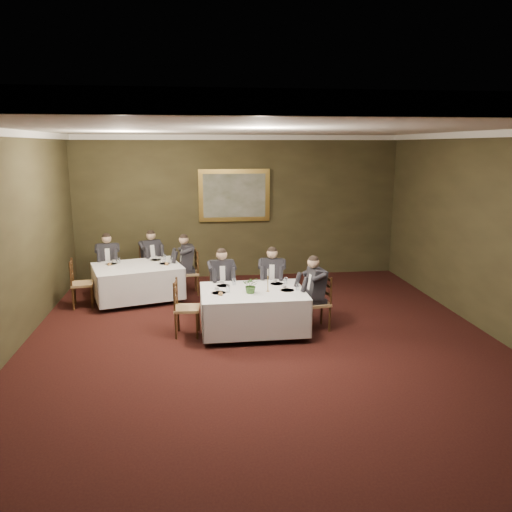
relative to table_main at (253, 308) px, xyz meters
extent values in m
plane|color=black|center=(0.10, -1.03, -0.45)|extent=(10.00, 10.00, 0.00)
cube|color=silver|center=(0.10, -1.03, 3.05)|extent=(8.00, 10.00, 0.10)
cube|color=#312A18|center=(0.10, 3.97, 1.30)|extent=(8.00, 0.10, 3.50)
cube|color=#312A18|center=(0.10, -6.03, 1.30)|extent=(8.00, 0.10, 3.50)
cube|color=white|center=(0.10, 3.92, 2.99)|extent=(8.00, 0.10, 0.12)
cube|color=white|center=(0.10, -5.98, 2.99)|extent=(8.00, 0.10, 0.12)
cube|color=black|center=(0.00, 0.00, 0.28)|extent=(1.77, 1.33, 0.04)
cube|color=white|center=(0.00, 0.00, 0.31)|extent=(1.83, 1.39, 0.02)
cube|color=white|center=(0.00, 0.00, -0.02)|extent=(1.85, 1.41, 0.65)
cube|color=black|center=(-2.22, 2.16, 0.28)|extent=(1.99, 1.71, 0.04)
cube|color=white|center=(-2.22, 2.16, 0.31)|extent=(2.07, 1.78, 0.02)
cube|color=white|center=(-2.22, 2.16, -0.02)|extent=(2.09, 1.80, 0.65)
cube|color=#96774C|center=(-0.50, 0.93, 0.04)|extent=(0.48, 0.47, 0.05)
cube|color=black|center=(-0.52, 1.12, 0.28)|extent=(0.38, 0.07, 0.54)
cube|color=black|center=(-0.50, 0.93, 0.41)|extent=(0.45, 0.36, 0.55)
sphere|color=tan|center=(-0.50, 0.93, 0.79)|extent=(0.23, 0.23, 0.21)
cube|color=#96774C|center=(0.49, 0.94, 0.04)|extent=(0.51, 0.49, 0.05)
cube|color=black|center=(0.52, 1.12, 0.28)|extent=(0.38, 0.10, 0.54)
cube|color=black|center=(0.49, 0.94, 0.41)|extent=(0.47, 0.38, 0.55)
sphere|color=tan|center=(0.49, 0.94, 0.79)|extent=(0.24, 0.24, 0.21)
cube|color=#96774C|center=(-1.15, -0.01, 0.04)|extent=(0.45, 0.47, 0.05)
cube|color=black|center=(-1.34, 0.01, 0.28)|extent=(0.06, 0.38, 0.54)
cube|color=#96774C|center=(1.15, 0.01, 0.04)|extent=(0.47, 0.49, 0.05)
cube|color=black|center=(1.34, 0.03, 0.28)|extent=(0.08, 0.38, 0.54)
cube|color=black|center=(1.15, 0.01, 0.41)|extent=(0.36, 0.46, 0.55)
sphere|color=tan|center=(1.15, 0.01, 0.79)|extent=(0.24, 0.24, 0.21)
cube|color=#96774C|center=(-2.94, 2.89, 0.04)|extent=(0.49, 0.47, 0.05)
cube|color=black|center=(-2.96, 3.08, 0.28)|extent=(0.38, 0.08, 0.54)
cube|color=black|center=(-2.94, 2.89, 0.41)|extent=(0.46, 0.36, 0.55)
sphere|color=tan|center=(-2.94, 2.89, 0.79)|extent=(0.24, 0.24, 0.21)
cube|color=#96774C|center=(-2.02, 3.16, 0.04)|extent=(0.57, 0.56, 0.05)
cube|color=black|center=(-2.10, 3.33, 0.28)|extent=(0.36, 0.18, 0.54)
cube|color=black|center=(-2.02, 3.16, 0.41)|extent=(0.51, 0.45, 0.55)
sphere|color=tan|center=(-2.02, 3.16, 0.79)|extent=(0.28, 0.28, 0.21)
cube|color=#96774C|center=(-1.15, 2.47, 0.04)|extent=(0.47, 0.49, 0.05)
cube|color=black|center=(-0.96, 2.49, 0.28)|extent=(0.08, 0.38, 0.54)
cube|color=black|center=(-1.15, 2.47, 0.41)|extent=(0.36, 0.46, 0.55)
sphere|color=tan|center=(-1.15, 2.47, 0.79)|extent=(0.24, 0.24, 0.21)
cube|color=#96774C|center=(-3.30, 1.84, 0.04)|extent=(0.48, 0.49, 0.05)
cube|color=black|center=(-3.49, 1.82, 0.28)|extent=(0.08, 0.38, 0.54)
imported|color=#2D5926|center=(-0.05, -0.14, 0.47)|extent=(0.32, 0.29, 0.31)
cylinder|color=#B08735|center=(0.25, -0.08, 0.32)|extent=(0.06, 0.06, 0.02)
cylinder|color=#B08735|center=(0.25, -0.08, 0.47)|extent=(0.01, 0.01, 0.28)
cylinder|color=white|center=(0.25, -0.08, 0.67)|extent=(0.02, 0.02, 0.12)
cylinder|color=white|center=(-0.50, 0.38, 0.32)|extent=(0.25, 0.25, 0.01)
cylinder|color=white|center=(-0.50, 0.53, 0.35)|extent=(0.08, 0.08, 0.05)
cylinder|color=white|center=(-0.33, 0.38, 0.39)|extent=(0.06, 0.06, 0.14)
cylinder|color=white|center=(-2.79, 2.38, 0.32)|extent=(0.25, 0.25, 0.01)
cylinder|color=white|center=(-2.79, 2.53, 0.35)|extent=(0.08, 0.08, 0.05)
cylinder|color=white|center=(-2.62, 2.38, 0.39)|extent=(0.06, 0.06, 0.14)
cube|color=#BA9544|center=(0.00, 3.91, 1.60)|extent=(1.75, 0.08, 1.28)
cube|color=#4C5136|center=(0.00, 3.87, 1.60)|extent=(1.53, 0.01, 1.06)
camera|label=1|loc=(-0.97, -8.34, 2.80)|focal=35.00mm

